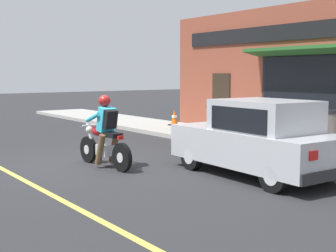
{
  "coord_description": "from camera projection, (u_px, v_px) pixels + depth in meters",
  "views": [
    {
      "loc": [
        -4.87,
        -9.71,
        2.09
      ],
      "look_at": [
        1.16,
        -1.53,
        0.95
      ],
      "focal_mm": 50.0,
      "sensor_mm": 36.0,
      "label": 1
    }
  ],
  "objects": [
    {
      "name": "ground_plane",
      "position": [
        89.0,
        164.0,
        10.87
      ],
      "size": [
        80.0,
        80.0,
        0.0
      ],
      "primitive_type": "plane",
      "color": "#2B2B2D"
    },
    {
      "name": "sidewalk_curb",
      "position": [
        187.0,
        131.0,
        16.42
      ],
      "size": [
        2.6,
        22.0,
        0.14
      ],
      "primitive_type": "cube",
      "color": "#ADAAA3",
      "rests_on": "ground"
    },
    {
      "name": "storefront_building",
      "position": [
        294.0,
        73.0,
        14.41
      ],
      "size": [
        1.25,
        10.83,
        4.2
      ],
      "color": "brown",
      "rests_on": "ground"
    },
    {
      "name": "motorcycle_with_rider",
      "position": [
        105.0,
        137.0,
        10.45
      ],
      "size": [
        0.58,
        2.02,
        1.62
      ],
      "color": "black",
      "rests_on": "ground"
    },
    {
      "name": "car_hatchback",
      "position": [
        258.0,
        139.0,
        9.51
      ],
      "size": [
        1.78,
        3.84,
        1.57
      ],
      "color": "black",
      "rests_on": "ground"
    },
    {
      "name": "trash_bin",
      "position": [
        332.0,
        128.0,
        12.54
      ],
      "size": [
        0.56,
        0.56,
        0.98
      ],
      "color": "#514C47",
      "rests_on": "sidewalk_curb"
    },
    {
      "name": "traffic_cone",
      "position": [
        174.0,
        118.0,
        17.66
      ],
      "size": [
        0.36,
        0.36,
        0.6
      ],
      "color": "black",
      "rests_on": "sidewalk_curb"
    }
  ]
}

